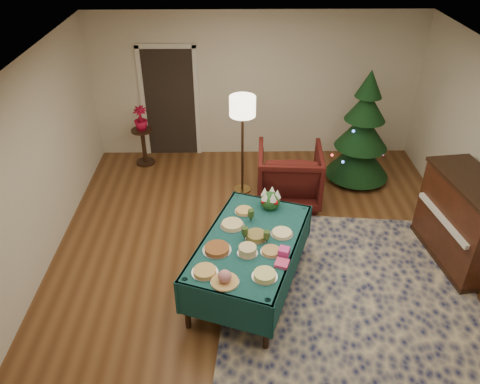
{
  "coord_description": "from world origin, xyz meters",
  "views": [
    {
      "loc": [
        -0.43,
        -4.75,
        4.38
      ],
      "look_at": [
        -0.34,
        0.52,
        0.97
      ],
      "focal_mm": 35.0,
      "sensor_mm": 36.0,
      "label": 1
    }
  ],
  "objects_px": {
    "gift_box": "(284,252)",
    "armchair": "(289,173)",
    "buffet_table": "(250,250)",
    "christmas_tree": "(362,133)",
    "floor_lamp": "(243,112)",
    "piano": "(464,222)",
    "side_table": "(144,147)",
    "potted_plant": "(141,123)"
  },
  "relations": [
    {
      "from": "floor_lamp",
      "to": "christmas_tree",
      "type": "distance_m",
      "value": 2.15
    },
    {
      "from": "buffet_table",
      "to": "gift_box",
      "type": "distance_m",
      "value": 0.52
    },
    {
      "from": "christmas_tree",
      "to": "gift_box",
      "type": "bearing_deg",
      "value": -118.5
    },
    {
      "from": "armchair",
      "to": "piano",
      "type": "distance_m",
      "value": 2.67
    },
    {
      "from": "buffet_table",
      "to": "christmas_tree",
      "type": "distance_m",
      "value": 3.37
    },
    {
      "from": "buffet_table",
      "to": "piano",
      "type": "distance_m",
      "value": 2.95
    },
    {
      "from": "gift_box",
      "to": "piano",
      "type": "xyz_separation_m",
      "value": [
        2.52,
        0.81,
        -0.2
      ]
    },
    {
      "from": "gift_box",
      "to": "christmas_tree",
      "type": "distance_m",
      "value": 3.39
    },
    {
      "from": "armchair",
      "to": "christmas_tree",
      "type": "bearing_deg",
      "value": -149.19
    },
    {
      "from": "floor_lamp",
      "to": "christmas_tree",
      "type": "height_order",
      "value": "christmas_tree"
    },
    {
      "from": "potted_plant",
      "to": "christmas_tree",
      "type": "height_order",
      "value": "christmas_tree"
    },
    {
      "from": "piano",
      "to": "buffet_table",
      "type": "bearing_deg",
      "value": -169.78
    },
    {
      "from": "gift_box",
      "to": "floor_lamp",
      "type": "distance_m",
      "value": 2.73
    },
    {
      "from": "floor_lamp",
      "to": "piano",
      "type": "distance_m",
      "value": 3.56
    },
    {
      "from": "floor_lamp",
      "to": "side_table",
      "type": "bearing_deg",
      "value": 151.4
    },
    {
      "from": "gift_box",
      "to": "side_table",
      "type": "bearing_deg",
      "value": 121.96
    },
    {
      "from": "gift_box",
      "to": "armchair",
      "type": "distance_m",
      "value": 2.37
    },
    {
      "from": "side_table",
      "to": "piano",
      "type": "height_order",
      "value": "piano"
    },
    {
      "from": "side_table",
      "to": "floor_lamp",
      "type": "bearing_deg",
      "value": -28.6
    },
    {
      "from": "piano",
      "to": "gift_box",
      "type": "bearing_deg",
      "value": -162.21
    },
    {
      "from": "buffet_table",
      "to": "side_table",
      "type": "xyz_separation_m",
      "value": [
        -1.87,
        3.33,
        -0.27
      ]
    },
    {
      "from": "buffet_table",
      "to": "piano",
      "type": "relative_size",
      "value": 1.46
    },
    {
      "from": "buffet_table",
      "to": "potted_plant",
      "type": "height_order",
      "value": "potted_plant"
    },
    {
      "from": "gift_box",
      "to": "christmas_tree",
      "type": "xyz_separation_m",
      "value": [
        1.62,
        2.98,
        0.09
      ]
    },
    {
      "from": "side_table",
      "to": "christmas_tree",
      "type": "relative_size",
      "value": 0.35
    },
    {
      "from": "side_table",
      "to": "piano",
      "type": "relative_size",
      "value": 0.46
    },
    {
      "from": "buffet_table",
      "to": "armchair",
      "type": "relative_size",
      "value": 2.13
    },
    {
      "from": "floor_lamp",
      "to": "potted_plant",
      "type": "height_order",
      "value": "floor_lamp"
    },
    {
      "from": "buffet_table",
      "to": "floor_lamp",
      "type": "height_order",
      "value": "floor_lamp"
    },
    {
      "from": "potted_plant",
      "to": "floor_lamp",
      "type": "bearing_deg",
      "value": -28.6
    },
    {
      "from": "buffet_table",
      "to": "christmas_tree",
      "type": "height_order",
      "value": "christmas_tree"
    },
    {
      "from": "armchair",
      "to": "piano",
      "type": "relative_size",
      "value": 0.69
    },
    {
      "from": "armchair",
      "to": "side_table",
      "type": "distance_m",
      "value": 2.89
    },
    {
      "from": "gift_box",
      "to": "potted_plant",
      "type": "xyz_separation_m",
      "value": [
        -2.26,
        3.62,
        0.01
      ]
    },
    {
      "from": "armchair",
      "to": "floor_lamp",
      "type": "height_order",
      "value": "floor_lamp"
    },
    {
      "from": "gift_box",
      "to": "piano",
      "type": "height_order",
      "value": "piano"
    },
    {
      "from": "gift_box",
      "to": "potted_plant",
      "type": "relative_size",
      "value": 0.28
    },
    {
      "from": "gift_box",
      "to": "potted_plant",
      "type": "bearing_deg",
      "value": 121.96
    },
    {
      "from": "christmas_tree",
      "to": "piano",
      "type": "xyz_separation_m",
      "value": [
        0.9,
        -2.17,
        -0.29
      ]
    },
    {
      "from": "potted_plant",
      "to": "gift_box",
      "type": "bearing_deg",
      "value": -58.04
    },
    {
      "from": "floor_lamp",
      "to": "piano",
      "type": "xyz_separation_m",
      "value": [
        2.95,
        -1.81,
        -0.84
      ]
    },
    {
      "from": "gift_box",
      "to": "armchair",
      "type": "height_order",
      "value": "armchair"
    }
  ]
}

